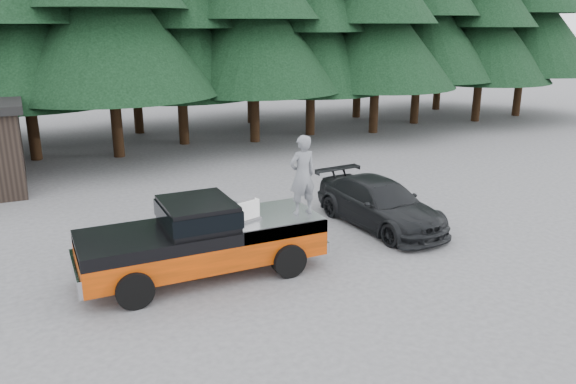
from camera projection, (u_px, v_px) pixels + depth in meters
name	position (u px, v px, depth m)	size (l,w,h in m)	color
ground	(258.00, 273.00, 13.93)	(120.00, 120.00, 0.00)	#4F4E51
pickup_truck	(203.00, 249.00, 13.67)	(6.00, 2.04, 1.33)	#CF3E04
truck_cab	(197.00, 213.00, 13.35)	(1.66, 1.90, 0.59)	black
air_compressor	(241.00, 210.00, 13.74)	(0.71, 0.59, 0.49)	silver
man_on_bed	(302.00, 175.00, 13.92)	(0.74, 0.48, 2.02)	slate
parked_car	(380.00, 204.00, 17.03)	(1.96, 4.82, 1.40)	black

